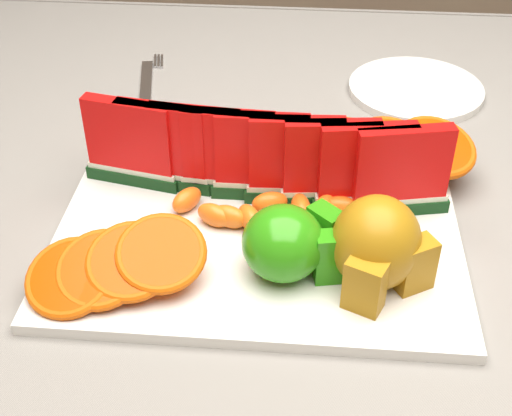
{
  "coord_description": "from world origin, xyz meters",
  "views": [
    {
      "loc": [
        0.0,
        -0.64,
        1.22
      ],
      "look_at": [
        -0.04,
        -0.11,
        0.81
      ],
      "focal_mm": 50.0,
      "sensor_mm": 36.0,
      "label": 1
    }
  ],
  "objects_px": {
    "platter": "(258,232)",
    "apple_cluster": "(291,243)",
    "fork": "(147,87)",
    "pear_cluster": "(378,247)",
    "side_plate": "(416,89)"
  },
  "relations": [
    {
      "from": "fork",
      "to": "apple_cluster",
      "type": "bearing_deg",
      "value": -59.7
    },
    {
      "from": "apple_cluster",
      "to": "pear_cluster",
      "type": "distance_m",
      "value": 0.08
    },
    {
      "from": "side_plate",
      "to": "fork",
      "type": "xyz_separation_m",
      "value": [
        -0.36,
        -0.02,
        -0.0
      ]
    },
    {
      "from": "fork",
      "to": "side_plate",
      "type": "bearing_deg",
      "value": 3.26
    },
    {
      "from": "apple_cluster",
      "to": "fork",
      "type": "height_order",
      "value": "apple_cluster"
    },
    {
      "from": "apple_cluster",
      "to": "side_plate",
      "type": "height_order",
      "value": "apple_cluster"
    },
    {
      "from": "platter",
      "to": "fork",
      "type": "bearing_deg",
      "value": 120.3
    },
    {
      "from": "platter",
      "to": "apple_cluster",
      "type": "distance_m",
      "value": 0.08
    },
    {
      "from": "pear_cluster",
      "to": "side_plate",
      "type": "relative_size",
      "value": 0.53
    },
    {
      "from": "apple_cluster",
      "to": "pear_cluster",
      "type": "xyz_separation_m",
      "value": [
        0.08,
        -0.01,
        0.01
      ]
    },
    {
      "from": "apple_cluster",
      "to": "fork",
      "type": "xyz_separation_m",
      "value": [
        -0.21,
        0.36,
        -0.04
      ]
    },
    {
      "from": "fork",
      "to": "pear_cluster",
      "type": "bearing_deg",
      "value": -51.83
    },
    {
      "from": "pear_cluster",
      "to": "platter",
      "type": "bearing_deg",
      "value": 149.93
    },
    {
      "from": "platter",
      "to": "side_plate",
      "type": "height_order",
      "value": "platter"
    },
    {
      "from": "platter",
      "to": "apple_cluster",
      "type": "xyz_separation_m",
      "value": [
        0.03,
        -0.06,
        0.04
      ]
    }
  ]
}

